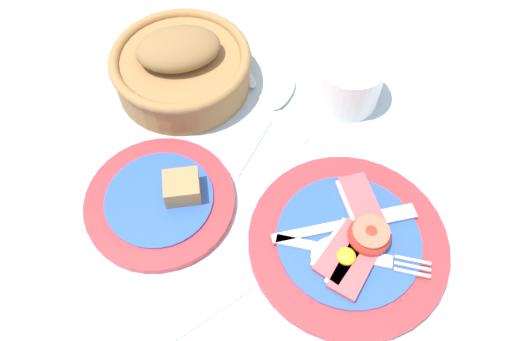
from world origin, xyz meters
The scene contains 7 objects.
ground_plane centered at (0.00, 0.00, 0.00)m, with size 3.00×3.00×0.00m, color #A3BCD1.
breakfast_plate centered at (0.07, 0.00, 0.01)m, with size 0.25×0.25×0.04m.
bread_plate centered at (-0.17, 0.04, 0.01)m, with size 0.19×0.19×0.05m.
sugar_cup centered at (0.07, 0.24, 0.04)m, with size 0.10×0.10×0.07m.
bread_basket centered at (-0.18, 0.25, 0.04)m, with size 0.21×0.21×0.09m.
teaspoon_by_saucer centered at (-0.08, 0.25, 0.01)m, with size 0.14×0.16×0.01m.
teaspoon_stray centered at (-0.04, 0.21, 0.01)m, with size 0.09×0.19×0.01m.
Camera 1 is at (-0.03, -0.27, 0.57)m, focal length 35.00 mm.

